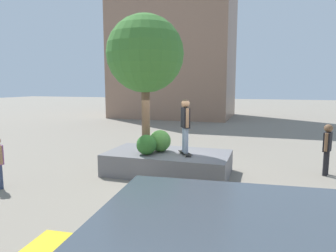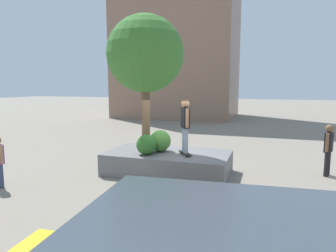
{
  "view_description": "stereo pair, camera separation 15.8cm",
  "coord_description": "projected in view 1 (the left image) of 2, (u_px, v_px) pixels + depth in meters",
  "views": [
    {
      "loc": [
        -2.69,
        9.23,
        2.98
      ],
      "look_at": [
        0.32,
        -0.15,
        1.64
      ],
      "focal_mm": 31.69,
      "sensor_mm": 36.0,
      "label": 1
    },
    {
      "loc": [
        -2.84,
        9.18,
        2.98
      ],
      "look_at": [
        0.32,
        -0.15,
        1.64
      ],
      "focal_mm": 31.69,
      "sensor_mm": 36.0,
      "label": 2
    }
  ],
  "objects": [
    {
      "name": "planter_ledge",
      "position": [
        168.0,
        163.0,
        10.11
      ],
      "size": [
        4.12,
        2.22,
        0.74
      ],
      "primitive_type": "cube",
      "color": "slate",
      "rests_on": "ground"
    },
    {
      "name": "plaza_lowrise_south",
      "position": [
        175.0,
        28.0,
        28.18
      ],
      "size": [
        10.91,
        7.79,
        16.88
      ],
      "primitive_type": "cube",
      "color": "#8C6B56",
      "rests_on": "ground"
    },
    {
      "name": "skateboard",
      "position": [
        185.0,
        153.0,
        9.7
      ],
      "size": [
        0.63,
        0.78,
        0.07
      ],
      "color": "black",
      "rests_on": "planter_ledge"
    },
    {
      "name": "pedestrian_crossing",
      "position": [
        327.0,
        146.0,
        9.82
      ],
      "size": [
        0.34,
        0.55,
        1.72
      ],
      "color": "black",
      "rests_on": "ground"
    },
    {
      "name": "skateboarder",
      "position": [
        185.0,
        122.0,
        9.56
      ],
      "size": [
        0.4,
        0.53,
        1.74
      ],
      "color": "#8C9EB7",
      "rests_on": "skateboard"
    },
    {
      "name": "hedge_clump",
      "position": [
        146.0,
        145.0,
        9.67
      ],
      "size": [
        0.66,
        0.66,
        0.66
      ],
      "primitive_type": "sphere",
      "color": "#2D6628",
      "rests_on": "planter_ledge"
    },
    {
      "name": "ground_plane",
      "position": [
        176.0,
        175.0,
        9.92
      ],
      "size": [
        120.0,
        120.0,
        0.0
      ],
      "primitive_type": "plane",
      "color": "gray"
    },
    {
      "name": "boxwood_shrub",
      "position": [
        160.0,
        141.0,
        10.14
      ],
      "size": [
        0.74,
        0.74,
        0.74
      ],
      "primitive_type": "sphere",
      "color": "#4C8C3D",
      "rests_on": "planter_ledge"
    },
    {
      "name": "plaza_tree",
      "position": [
        145.0,
        55.0,
        9.72
      ],
      "size": [
        2.54,
        2.54,
        4.55
      ],
      "color": "brown",
      "rests_on": "planter_ledge"
    }
  ]
}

